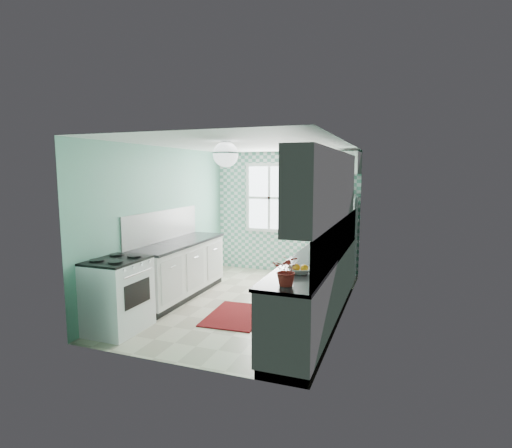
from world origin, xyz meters
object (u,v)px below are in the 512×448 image
(sink, at_px, (329,246))
(potted_plant, at_px, (287,270))
(ceiling_light, at_px, (226,154))
(fruit_bowl, at_px, (300,270))
(stove, at_px, (118,294))
(fridge, at_px, (336,239))
(microwave, at_px, (337,190))

(sink, distance_m, potted_plant, 2.39)
(ceiling_light, distance_m, fruit_bowl, 1.91)
(stove, relative_size, potted_plant, 2.94)
(ceiling_light, relative_size, fridge, 0.21)
(stove, xyz_separation_m, potted_plant, (2.40, -0.34, 0.61))
(potted_plant, bearing_deg, microwave, 91.37)
(ceiling_light, height_order, potted_plant, ceiling_light)
(sink, relative_size, fruit_bowl, 1.90)
(fruit_bowl, relative_size, microwave, 0.60)
(stove, xyz_separation_m, microwave, (2.31, 3.42, 1.26))
(fridge, height_order, stove, fridge)
(stove, height_order, fruit_bowl, fruit_bowl)
(stove, relative_size, microwave, 2.01)
(ceiling_light, height_order, stove, ceiling_light)
(microwave, bearing_deg, potted_plant, 88.77)
(ceiling_light, xyz_separation_m, fruit_bowl, (1.20, -0.63, -1.35))
(stove, xyz_separation_m, sink, (2.40, 2.04, 0.44))
(fridge, xyz_separation_m, microwave, (0.00, 0.00, 0.94))
(sink, distance_m, fruit_bowl, 1.85)
(stove, height_order, sink, sink)
(fridge, relative_size, potted_plant, 5.05)
(fridge, bearing_deg, stove, -122.38)
(fruit_bowl, relative_size, potted_plant, 0.87)
(ceiling_light, distance_m, microwave, 2.88)
(sink, bearing_deg, potted_plant, -92.69)
(sink, relative_size, potted_plant, 1.65)
(ceiling_light, xyz_separation_m, fridge, (1.11, 2.59, -1.51))
(fridge, relative_size, sink, 3.06)
(fridge, relative_size, microwave, 3.47)
(ceiling_light, bearing_deg, sink, 45.45)
(ceiling_light, distance_m, fridge, 3.20)
(fridge, xyz_separation_m, potted_plant, (0.09, -3.76, 0.29))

